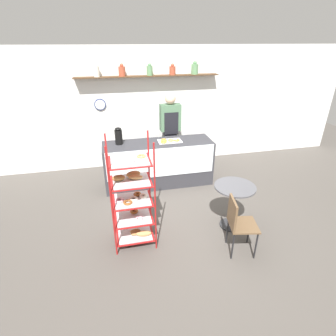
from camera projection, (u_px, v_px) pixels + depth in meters
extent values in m
plane|color=#4C4742|center=(174.00, 222.00, 4.45)|extent=(14.00, 14.00, 0.00)
cube|color=white|center=(149.00, 109.00, 6.08)|extent=(10.00, 0.06, 2.70)
cube|color=#4C331E|center=(149.00, 76.00, 5.62)|extent=(3.12, 0.24, 0.02)
cylinder|color=silver|center=(97.00, 72.00, 5.36)|extent=(0.12, 0.12, 0.21)
sphere|color=silver|center=(96.00, 65.00, 5.31)|extent=(0.07, 0.07, 0.07)
cylinder|color=#B24C33|center=(122.00, 71.00, 5.47)|extent=(0.14, 0.14, 0.19)
sphere|color=#B24C33|center=(122.00, 65.00, 5.42)|extent=(0.08, 0.08, 0.08)
cylinder|color=#669966|center=(150.00, 71.00, 5.58)|extent=(0.13, 0.13, 0.19)
sphere|color=#669966|center=(149.00, 65.00, 5.53)|extent=(0.07, 0.07, 0.07)
cylinder|color=#B24C33|center=(172.00, 71.00, 5.69)|extent=(0.13, 0.13, 0.17)
sphere|color=#B24C33|center=(172.00, 65.00, 5.64)|extent=(0.07, 0.07, 0.07)
cylinder|color=#669966|center=(195.00, 69.00, 5.78)|extent=(0.15, 0.15, 0.21)
sphere|color=#669966|center=(195.00, 63.00, 5.72)|extent=(0.08, 0.08, 0.08)
cylinder|color=navy|center=(100.00, 104.00, 5.75)|extent=(0.25, 0.03, 0.25)
cylinder|color=white|center=(100.00, 105.00, 5.74)|extent=(0.21, 0.00, 0.21)
cube|color=#333338|center=(158.00, 163.00, 5.47)|extent=(2.22, 0.67, 0.93)
cube|color=silver|center=(162.00, 163.00, 5.10)|extent=(2.13, 0.01, 0.59)
cylinder|color=#A51919|center=(112.00, 206.00, 3.41)|extent=(0.02, 0.02, 1.67)
cylinder|color=#A51919|center=(155.00, 201.00, 3.53)|extent=(0.02, 0.02, 1.67)
cylinder|color=#A51919|center=(111.00, 188.00, 3.83)|extent=(0.02, 0.02, 1.67)
cylinder|color=#A51919|center=(150.00, 184.00, 3.94)|extent=(0.02, 0.02, 1.67)
cube|color=#A51919|center=(135.00, 234.00, 3.99)|extent=(0.55, 0.46, 0.01)
cube|color=silver|center=(135.00, 233.00, 3.99)|extent=(0.49, 0.40, 0.01)
ellipsoid|color=tan|center=(144.00, 233.00, 3.91)|extent=(0.24, 0.11, 0.09)
ellipsoid|color=#B27F47|center=(136.00, 232.00, 3.95)|extent=(0.18, 0.14, 0.07)
ellipsoid|color=olive|center=(135.00, 232.00, 3.96)|extent=(0.16, 0.10, 0.08)
cube|color=#A51919|center=(134.00, 218.00, 3.86)|extent=(0.55, 0.46, 0.01)
cube|color=silver|center=(134.00, 217.00, 3.85)|extent=(0.49, 0.40, 0.01)
torus|color=brown|center=(134.00, 211.00, 3.94)|extent=(0.12, 0.12, 0.04)
torus|color=#EAB2C1|center=(139.00, 219.00, 3.78)|extent=(0.11, 0.11, 0.03)
cube|color=#A51919|center=(132.00, 200.00, 3.72)|extent=(0.55, 0.46, 0.01)
cube|color=silver|center=(132.00, 200.00, 3.72)|extent=(0.49, 0.40, 0.01)
torus|color=silver|center=(133.00, 199.00, 3.69)|extent=(0.13, 0.13, 0.04)
torus|color=silver|center=(143.00, 196.00, 3.75)|extent=(0.12, 0.12, 0.04)
torus|color=brown|center=(137.00, 194.00, 3.80)|extent=(0.11, 0.11, 0.04)
torus|color=brown|center=(128.00, 202.00, 3.61)|extent=(0.13, 0.13, 0.03)
torus|color=#EAB2C1|center=(119.00, 200.00, 3.65)|extent=(0.12, 0.12, 0.04)
cube|color=#A51919|center=(131.00, 181.00, 3.59)|extent=(0.55, 0.46, 0.01)
cube|color=silver|center=(131.00, 181.00, 3.58)|extent=(0.49, 0.40, 0.01)
ellipsoid|color=olive|center=(119.00, 178.00, 3.55)|extent=(0.18, 0.09, 0.09)
ellipsoid|color=tan|center=(136.00, 177.00, 3.60)|extent=(0.21, 0.12, 0.06)
ellipsoid|color=#B27F47|center=(133.00, 174.00, 3.65)|extent=(0.21, 0.12, 0.09)
cube|color=#A51919|center=(130.00, 161.00, 3.45)|extent=(0.55, 0.46, 0.01)
cube|color=silver|center=(130.00, 160.00, 3.45)|extent=(0.49, 0.40, 0.01)
torus|color=tan|center=(141.00, 156.00, 3.53)|extent=(0.12, 0.12, 0.03)
torus|color=#EAB2C1|center=(131.00, 160.00, 3.39)|extent=(0.12, 0.12, 0.04)
torus|color=silver|center=(122.00, 160.00, 3.41)|extent=(0.11, 0.11, 0.03)
cube|color=#282833|center=(170.00, 151.00, 6.02)|extent=(0.26, 0.19, 0.98)
cube|color=#4C7051|center=(170.00, 118.00, 5.68)|extent=(0.44, 0.22, 0.57)
cube|color=black|center=(171.00, 124.00, 5.62)|extent=(0.31, 0.01, 0.48)
sphere|color=beige|center=(170.00, 99.00, 5.50)|extent=(0.23, 0.23, 0.23)
cylinder|color=#262628|center=(230.00, 225.00, 4.36)|extent=(0.35, 0.35, 0.02)
cylinder|color=#333338|center=(232.00, 207.00, 4.20)|extent=(0.06, 0.06, 0.71)
cylinder|color=#4C4C51|center=(235.00, 187.00, 4.04)|extent=(0.64, 0.64, 0.02)
cylinder|color=black|center=(256.00, 246.00, 3.62)|extent=(0.02, 0.02, 0.45)
cylinder|color=black|center=(249.00, 231.00, 3.91)|extent=(0.02, 0.02, 0.45)
cylinder|color=black|center=(233.00, 246.00, 3.61)|extent=(0.02, 0.02, 0.45)
cylinder|color=black|center=(227.00, 231.00, 3.90)|extent=(0.02, 0.02, 0.45)
cube|color=brown|center=(243.00, 225.00, 3.65)|extent=(0.45, 0.45, 0.03)
cube|color=brown|center=(232.00, 213.00, 3.56)|extent=(0.10, 0.36, 0.40)
cylinder|color=black|center=(119.00, 137.00, 5.12)|extent=(0.15, 0.15, 0.29)
ellipsoid|color=black|center=(118.00, 129.00, 5.05)|extent=(0.12, 0.12, 0.06)
cube|color=silver|center=(170.00, 141.00, 5.32)|extent=(0.48, 0.28, 0.01)
torus|color=tan|center=(171.00, 140.00, 5.30)|extent=(0.12, 0.12, 0.04)
torus|color=gold|center=(164.00, 142.00, 5.21)|extent=(0.12, 0.12, 0.03)
torus|color=gold|center=(164.00, 140.00, 5.30)|extent=(0.12, 0.12, 0.04)
torus|color=silver|center=(175.00, 139.00, 5.35)|extent=(0.11, 0.11, 0.03)
torus|color=gold|center=(177.00, 140.00, 5.31)|extent=(0.12, 0.12, 0.03)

